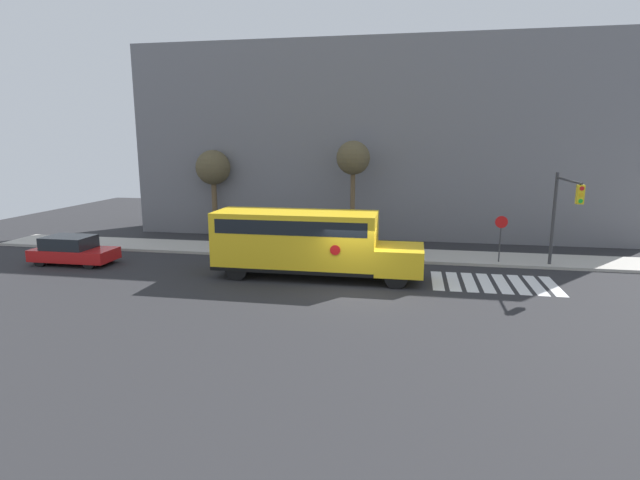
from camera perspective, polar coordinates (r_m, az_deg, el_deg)
ground_plane at (r=21.46m, az=3.65°, el=-5.59°), size 60.00×60.00×0.00m
sidewalk_strip at (r=27.70m, az=5.28°, el=-1.59°), size 44.00×3.00×0.15m
building_backdrop at (r=33.49m, az=6.53°, el=11.18°), size 32.00×4.00×12.41m
crosswalk_stripes at (r=23.54m, az=19.25°, el=-4.68°), size 5.40×3.20×0.01m
school_bus at (r=22.86m, az=-1.74°, el=-0.05°), size 9.50×2.57×3.05m
parked_car at (r=28.51m, az=-26.43°, el=-1.06°), size 4.16×1.82×1.44m
stop_sign at (r=26.79m, az=19.94°, el=0.72°), size 0.62×0.10×2.52m
traffic_light at (r=25.76m, az=26.00°, el=3.39°), size 0.28×3.84×4.72m
tree_near_sidewalk at (r=29.81m, az=3.81°, el=9.12°), size 1.99×1.99×6.23m
tree_far_sidewalk at (r=33.35m, az=-12.12°, el=7.95°), size 2.24×2.24×5.65m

